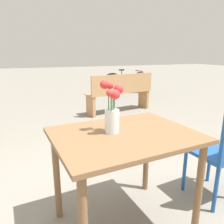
% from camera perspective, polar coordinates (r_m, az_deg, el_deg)
% --- Properties ---
extents(ground_plane, '(40.00, 40.00, 0.00)m').
position_cam_1_polar(ground_plane, '(1.90, 2.94, -27.21)').
color(ground_plane, gray).
extents(table_front, '(1.00, 0.80, 0.75)m').
position_cam_1_polar(table_front, '(1.54, 3.26, -9.32)').
color(table_front, brown).
rests_on(table_front, ground_plane).
extents(flower_vase, '(0.15, 0.15, 0.36)m').
position_cam_1_polar(flower_vase, '(1.46, 0.02, -0.09)').
color(flower_vase, silver).
rests_on(flower_vase, table_front).
extents(cafe_chair, '(0.43, 0.43, 0.87)m').
position_cam_1_polar(cafe_chair, '(2.09, 27.31, -8.53)').
color(cafe_chair, '#1E519E').
rests_on(cafe_chair, ground_plane).
extents(bench_near, '(1.58, 0.60, 0.85)m').
position_cam_1_polar(bench_near, '(4.81, 2.37, 5.30)').
color(bench_near, tan).
rests_on(bench_near, ground_plane).
extents(bicycle, '(1.68, 0.44, 0.79)m').
position_cam_1_polar(bicycle, '(7.12, 3.82, 7.65)').
color(bicycle, black).
rests_on(bicycle, ground_plane).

